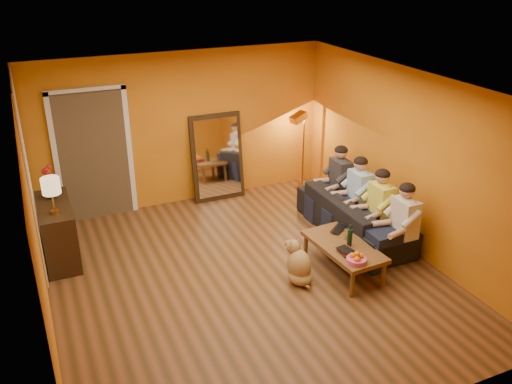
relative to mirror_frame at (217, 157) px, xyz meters
name	(u,v)px	position (x,y,z in m)	size (l,w,h in m)	color
room_shell	(236,179)	(-0.55, -2.26, 0.54)	(5.00, 5.50, 2.60)	brown
white_accent	(28,172)	(-3.04, -0.88, 0.54)	(0.02, 1.90, 2.58)	white
doorway_recess	(93,154)	(-2.05, 0.20, 0.29)	(1.06, 0.30, 2.10)	#3F2D19
door_jamb_left	(56,162)	(-2.62, 0.08, 0.29)	(0.08, 0.06, 2.20)	white
door_jamb_right	(130,152)	(-1.48, 0.08, 0.29)	(0.08, 0.06, 2.20)	white
door_header	(85,90)	(-2.05, 0.08, 1.36)	(1.22, 0.06, 0.08)	white
mirror_frame	(217,157)	(0.00, 0.00, 0.00)	(0.92, 0.06, 1.52)	#332011
mirror_glass	(218,158)	(0.00, -0.04, 0.00)	(0.78, 0.02, 1.36)	white
sideboard	(58,232)	(-2.79, -1.08, -0.34)	(0.44, 1.18, 0.85)	#332011
table_lamp	(52,196)	(-2.79, -1.38, 0.34)	(0.24, 0.24, 0.51)	beige
sofa	(354,215)	(1.45, -2.14, -0.44)	(0.85, 2.18, 0.64)	black
coffee_table	(343,258)	(0.71, -3.01, -0.55)	(0.62, 1.22, 0.42)	brown
floor_lamp	(303,152)	(1.55, -0.28, -0.04)	(0.30, 0.24, 1.44)	#C28B38
dog	(299,262)	(0.04, -2.98, -0.46)	(0.32, 0.50, 0.59)	tan
person_far_left	(404,224)	(1.58, -3.14, -0.15)	(0.70, 0.44, 1.22)	beige
person_mid_left	(380,208)	(1.58, -2.59, -0.15)	(0.70, 0.44, 1.22)	#D2D246
person_mid_right	(359,194)	(1.58, -2.04, -0.15)	(0.70, 0.44, 1.22)	#9BC5EF
person_far_right	(340,181)	(1.58, -1.49, -0.15)	(0.70, 0.44, 1.22)	#2E2E32
fruit_bowl	(357,257)	(0.61, -3.46, -0.26)	(0.26, 0.26, 0.16)	#D64B8E
wine_bottle	(350,235)	(0.76, -3.06, -0.18)	(0.07, 0.07, 0.31)	black
tumbler	(347,236)	(0.83, -2.89, -0.30)	(0.09, 0.09, 0.08)	#B27F3F
laptop	(341,230)	(0.89, -2.66, -0.33)	(0.33, 0.21, 0.03)	black
book_lower	(340,254)	(0.53, -3.21, -0.33)	(0.16, 0.22, 0.02)	#332011
book_mid	(341,252)	(0.54, -3.20, -0.31)	(0.17, 0.24, 0.02)	#A71813
book_upper	(341,251)	(0.53, -3.22, -0.29)	(0.16, 0.21, 0.02)	black
vase	(51,191)	(-2.79, -0.83, 0.19)	(0.19, 0.19, 0.20)	#332011
flowers	(48,173)	(-2.79, -0.83, 0.47)	(0.17, 0.17, 0.51)	#A71813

